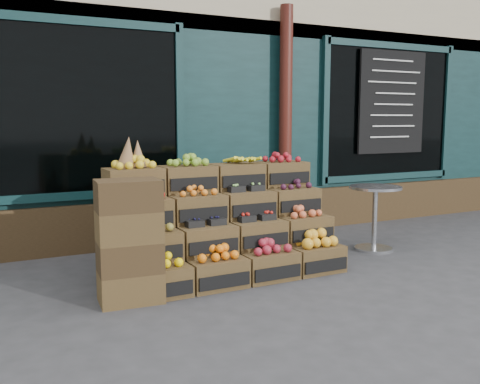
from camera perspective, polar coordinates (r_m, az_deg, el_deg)
name	(u,v)px	position (r m, az deg, el deg)	size (l,w,h in m)	color
ground	(288,282)	(5.52, 5.19, -9.54)	(60.00, 60.00, 0.00)	#373739
shop_facade	(140,77)	(10.01, -10.60, 12.00)	(12.00, 6.24, 4.80)	#0C2929
crate_display	(221,230)	(5.78, -1.99, -4.08)	(2.37, 1.17, 1.47)	#4D391E
spare_crates	(129,242)	(4.89, -11.72, -5.20)	(0.59, 0.43, 1.11)	#4D391E
bistro_table	(375,210)	(6.90, 14.18, -1.91)	(0.65, 0.65, 0.81)	#B8BCBF
shopkeeper	(96,166)	(7.40, -15.10, 2.75)	(0.75, 0.49, 2.05)	#13441D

